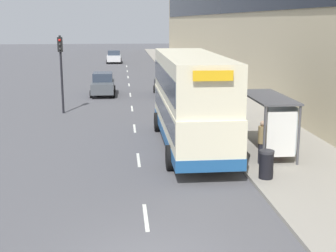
% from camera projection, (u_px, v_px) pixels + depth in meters
% --- Properties ---
extents(pavement, '(5.00, 93.00, 0.14)m').
position_uv_depth(pavement, '(190.00, 76.00, 49.26)').
color(pavement, gray).
rests_on(pavement, ground_plane).
extents(lane_mark_0, '(0.12, 2.00, 0.01)m').
position_uv_depth(lane_mark_0, '(146.00, 217.00, 14.08)').
color(lane_mark_0, silver).
rests_on(lane_mark_0, ground_plane).
extents(lane_mark_1, '(0.12, 2.00, 0.01)m').
position_uv_depth(lane_mark_1, '(139.00, 160.00, 19.85)').
color(lane_mark_1, silver).
rests_on(lane_mark_1, ground_plane).
extents(lane_mark_2, '(0.12, 2.00, 0.01)m').
position_uv_depth(lane_mark_2, '(135.00, 128.00, 25.63)').
color(lane_mark_2, silver).
rests_on(lane_mark_2, ground_plane).
extents(lane_mark_3, '(0.12, 2.00, 0.01)m').
position_uv_depth(lane_mark_3, '(132.00, 109.00, 31.40)').
color(lane_mark_3, silver).
rests_on(lane_mark_3, ground_plane).
extents(lane_mark_4, '(0.12, 2.00, 0.01)m').
position_uv_depth(lane_mark_4, '(130.00, 95.00, 37.18)').
color(lane_mark_4, silver).
rests_on(lane_mark_4, ground_plane).
extents(lane_mark_5, '(0.12, 2.00, 0.01)m').
position_uv_depth(lane_mark_5, '(129.00, 85.00, 42.96)').
color(lane_mark_5, silver).
rests_on(lane_mark_5, ground_plane).
extents(lane_mark_6, '(0.12, 2.00, 0.01)m').
position_uv_depth(lane_mark_6, '(128.00, 77.00, 48.73)').
color(lane_mark_6, silver).
rests_on(lane_mark_6, ground_plane).
extents(lane_mark_7, '(0.12, 2.00, 0.01)m').
position_uv_depth(lane_mark_7, '(127.00, 71.00, 54.51)').
color(lane_mark_7, silver).
rests_on(lane_mark_7, ground_plane).
extents(lane_mark_8, '(0.12, 2.00, 0.01)m').
position_uv_depth(lane_mark_8, '(127.00, 66.00, 60.29)').
color(lane_mark_8, silver).
rests_on(lane_mark_8, ground_plane).
extents(bus_shelter, '(1.60, 4.20, 2.48)m').
position_uv_depth(bus_shelter, '(273.00, 114.00, 19.93)').
color(bus_shelter, '#4C4C51').
rests_on(bus_shelter, ground_plane).
extents(double_decker_bus_near, '(2.85, 10.33, 4.30)m').
position_uv_depth(double_decker_bus_near, '(191.00, 99.00, 21.28)').
color(double_decker_bus_near, beige).
rests_on(double_decker_bus_near, ground_plane).
extents(car_0, '(2.00, 3.97, 1.67)m').
position_uv_depth(car_0, '(167.00, 85.00, 36.91)').
color(car_0, black).
rests_on(car_0, ground_plane).
extents(car_1, '(1.92, 4.12, 1.77)m').
position_uv_depth(car_1, '(103.00, 84.00, 36.88)').
color(car_1, '#4C5156').
rests_on(car_1, ground_plane).
extents(car_2, '(2.05, 3.97, 1.73)m').
position_uv_depth(car_2, '(114.00, 57.00, 64.75)').
color(car_2, silver).
rests_on(car_2, ground_plane).
extents(pedestrian_at_shelter, '(0.35, 0.35, 1.77)m').
position_uv_depth(pedestrian_at_shelter, '(262.00, 142.00, 18.74)').
color(pedestrian_at_shelter, '#23232D').
rests_on(pedestrian_at_shelter, ground_plane).
extents(pedestrian_1, '(0.34, 0.34, 1.73)m').
position_uv_depth(pedestrian_1, '(280.00, 115.00, 24.14)').
color(pedestrian_1, '#23232D').
rests_on(pedestrian_1, ground_plane).
extents(litter_bin, '(0.55, 0.55, 1.05)m').
position_uv_depth(litter_bin, '(266.00, 164.00, 17.04)').
color(litter_bin, black).
rests_on(litter_bin, ground_plane).
extents(traffic_light_far_kerb, '(0.30, 0.32, 4.88)m').
position_uv_depth(traffic_light_far_kerb, '(61.00, 62.00, 29.14)').
color(traffic_light_far_kerb, black).
rests_on(traffic_light_far_kerb, ground_plane).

